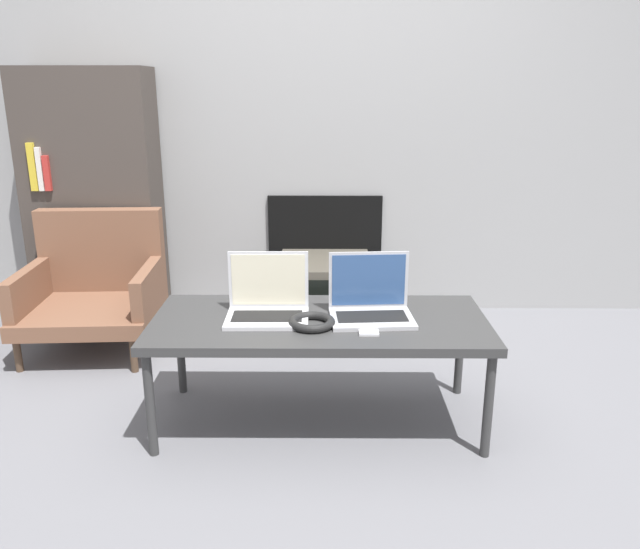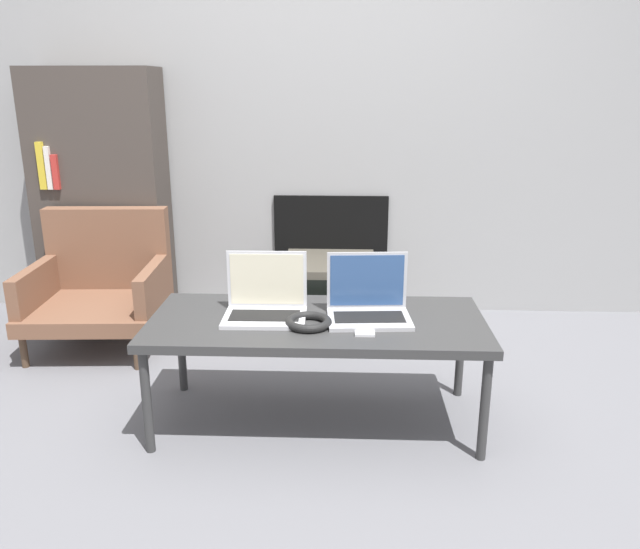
% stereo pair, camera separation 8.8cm
% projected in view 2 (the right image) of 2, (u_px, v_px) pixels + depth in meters
% --- Properties ---
extents(ground_plane, '(14.00, 14.00, 0.00)m').
position_uv_depth(ground_plane, '(314.00, 454.00, 2.38)').
color(ground_plane, slate).
extents(wall_back, '(7.00, 0.08, 2.60)m').
position_uv_depth(wall_back, '(328.00, 96.00, 3.59)').
color(wall_back, '#999999').
rests_on(wall_back, ground_plane).
extents(table, '(1.34, 0.59, 0.45)m').
position_uv_depth(table, '(317.00, 327.00, 2.49)').
color(table, '#333333').
rests_on(table, ground_plane).
extents(laptop_left, '(0.33, 0.24, 0.25)m').
position_uv_depth(laptop_left, '(266.00, 302.00, 2.50)').
color(laptop_left, silver).
rests_on(laptop_left, table).
extents(laptop_right, '(0.34, 0.26, 0.25)m').
position_uv_depth(laptop_right, '(368.00, 304.00, 2.48)').
color(laptop_right, '#B2B2B7').
rests_on(laptop_right, table).
extents(headphones, '(0.18, 0.18, 0.03)m').
position_uv_depth(headphones, '(309.00, 322.00, 2.40)').
color(headphones, black).
rests_on(headphones, table).
extents(phone, '(0.07, 0.15, 0.01)m').
position_uv_depth(phone, '(364.00, 329.00, 2.37)').
color(phone, silver).
rests_on(phone, table).
extents(tv, '(0.52, 0.51, 0.39)m').
position_uv_depth(tv, '(330.00, 292.00, 3.62)').
color(tv, '#4C473D').
rests_on(tv, ground_plane).
extents(armchair, '(0.70, 0.67, 0.71)m').
position_uv_depth(armchair, '(102.00, 281.00, 3.36)').
color(armchair, brown).
rests_on(armchair, ground_plane).
extents(bookshelf, '(0.73, 0.32, 1.45)m').
position_uv_depth(bookshelf, '(102.00, 197.00, 3.62)').
color(bookshelf, '#3F3833').
rests_on(bookshelf, ground_plane).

